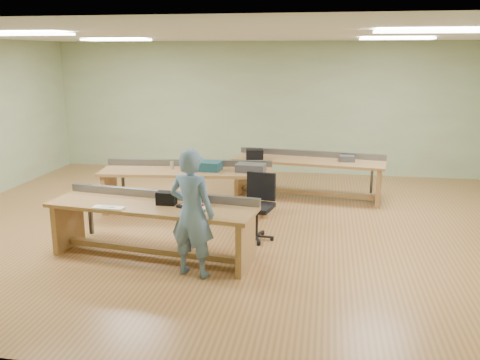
# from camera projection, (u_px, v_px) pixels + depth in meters

# --- Properties ---
(floor) EXTENTS (10.00, 10.00, 0.00)m
(floor) POSITION_uv_depth(u_px,v_px,m) (235.00, 226.00, 8.26)
(floor) COLOR #A36B3E
(floor) RESTS_ON ground
(ceiling) EXTENTS (10.00, 10.00, 0.00)m
(ceiling) POSITION_uv_depth(u_px,v_px,m) (235.00, 34.00, 7.53)
(ceiling) COLOR silver
(ceiling) RESTS_ON wall_back
(wall_back) EXTENTS (10.00, 0.04, 3.00)m
(wall_back) POSITION_uv_depth(u_px,v_px,m) (266.00, 108.00, 11.72)
(wall_back) COLOR #A2BA8D
(wall_back) RESTS_ON floor
(wall_front) EXTENTS (10.00, 0.04, 3.00)m
(wall_front) POSITION_uv_depth(u_px,v_px,m) (146.00, 211.00, 4.07)
(wall_front) COLOR #A2BA8D
(wall_front) RESTS_ON floor
(fluor_panels) EXTENTS (6.20, 3.50, 0.03)m
(fluor_panels) POSITION_uv_depth(u_px,v_px,m) (235.00, 36.00, 7.54)
(fluor_panels) COLOR white
(fluor_panels) RESTS_ON ceiling
(workbench_front) EXTENTS (2.93, 1.11, 0.86)m
(workbench_front) POSITION_uv_depth(u_px,v_px,m) (153.00, 218.00, 6.89)
(workbench_front) COLOR #A97547
(workbench_front) RESTS_ON floor
(workbench_mid) EXTENTS (3.05, 1.12, 0.86)m
(workbench_mid) POSITION_uv_depth(u_px,v_px,m) (187.00, 180.00, 8.92)
(workbench_mid) COLOR #A97547
(workbench_mid) RESTS_ON floor
(workbench_back) EXTENTS (2.95, 1.14, 0.86)m
(workbench_back) POSITION_uv_depth(u_px,v_px,m) (308.00, 169.00, 9.78)
(workbench_back) COLOR #A97547
(workbench_back) RESTS_ON floor
(person) EXTENTS (0.67, 0.51, 1.63)m
(person) POSITION_uv_depth(u_px,v_px,m) (192.00, 213.00, 6.25)
(person) COLOR #6588A5
(person) RESTS_ON floor
(laptop_base) EXTENTS (0.36, 0.34, 0.03)m
(laptop_base) POSITION_uv_depth(u_px,v_px,m) (191.00, 206.00, 6.70)
(laptop_base) COLOR black
(laptop_base) RESTS_ON workbench_front
(laptop_screen) EXTENTS (0.28, 0.13, 0.23)m
(laptop_screen) POSITION_uv_depth(u_px,v_px,m) (196.00, 188.00, 6.75)
(laptop_screen) COLOR black
(laptop_screen) RESTS_ON laptop_base
(keyboard) EXTENTS (0.42, 0.15, 0.02)m
(keyboard) POSITION_uv_depth(u_px,v_px,m) (108.00, 208.00, 6.64)
(keyboard) COLOR white
(keyboard) RESTS_ON workbench_front
(trackball_mouse) EXTENTS (0.19, 0.20, 0.07)m
(trackball_mouse) POSITION_uv_depth(u_px,v_px,m) (204.00, 208.00, 6.57)
(trackball_mouse) COLOR white
(trackball_mouse) RESTS_ON workbench_front
(camera_bag) EXTENTS (0.26, 0.17, 0.17)m
(camera_bag) POSITION_uv_depth(u_px,v_px,m) (166.00, 198.00, 6.81)
(camera_bag) COLOR black
(camera_bag) RESTS_ON workbench_front
(task_chair) EXTENTS (0.63, 0.63, 0.99)m
(task_chair) POSITION_uv_depth(u_px,v_px,m) (257.00, 216.00, 7.60)
(task_chair) COLOR black
(task_chair) RESTS_ON floor
(parts_bin_teal) EXTENTS (0.46, 0.36, 0.15)m
(parts_bin_teal) POSITION_uv_depth(u_px,v_px,m) (208.00, 166.00, 8.82)
(parts_bin_teal) COLOR #163E47
(parts_bin_teal) RESTS_ON workbench_mid
(parts_bin_grey) EXTENTS (0.51, 0.35, 0.13)m
(parts_bin_grey) POSITION_uv_depth(u_px,v_px,m) (251.00, 168.00, 8.72)
(parts_bin_grey) COLOR #38383B
(parts_bin_grey) RESTS_ON workbench_mid
(mug) EXTENTS (0.15, 0.15, 0.10)m
(mug) POSITION_uv_depth(u_px,v_px,m) (189.00, 167.00, 8.84)
(mug) COLOR #38383B
(mug) RESTS_ON workbench_mid
(drinks_can) EXTENTS (0.08, 0.08, 0.13)m
(drinks_can) POSITION_uv_depth(u_px,v_px,m) (172.00, 165.00, 8.91)
(drinks_can) COLOR silver
(drinks_can) RESTS_ON workbench_mid
(storage_box_back) EXTENTS (0.36, 0.29, 0.19)m
(storage_box_back) POSITION_uv_depth(u_px,v_px,m) (255.00, 154.00, 9.76)
(storage_box_back) COLOR black
(storage_box_back) RESTS_ON workbench_back
(tray_back) EXTENTS (0.30, 0.24, 0.11)m
(tray_back) POSITION_uv_depth(u_px,v_px,m) (347.00, 159.00, 9.54)
(tray_back) COLOR #38383B
(tray_back) RESTS_ON workbench_back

